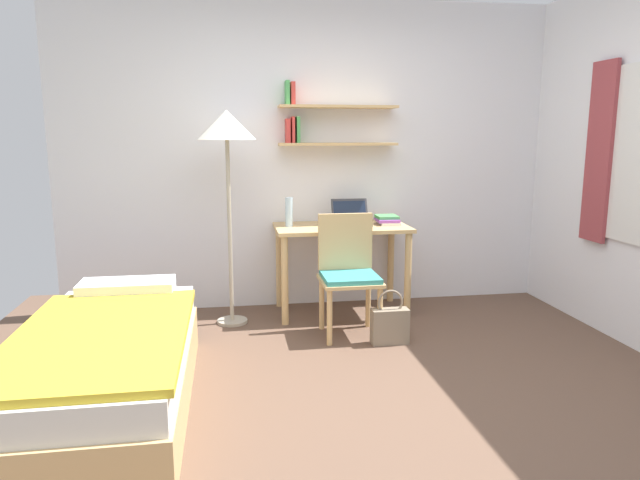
% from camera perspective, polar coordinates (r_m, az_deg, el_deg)
% --- Properties ---
extents(ground_plane, '(5.28, 5.28, 0.00)m').
position_cam_1_polar(ground_plane, '(3.32, 5.68, -16.08)').
color(ground_plane, brown).
extents(wall_back, '(4.40, 0.27, 2.60)m').
position_cam_1_polar(wall_back, '(4.96, -0.05, 8.45)').
color(wall_back, white).
rests_on(wall_back, ground_plane).
extents(bed, '(0.88, 1.84, 0.54)m').
position_cam_1_polar(bed, '(3.38, -20.45, -11.77)').
color(bed, tan).
rests_on(bed, ground_plane).
extents(desk, '(1.10, 0.59, 0.74)m').
position_cam_1_polar(desk, '(4.74, 2.17, -0.14)').
color(desk, tan).
rests_on(desk, ground_plane).
extents(desk_chair, '(0.44, 0.42, 0.90)m').
position_cam_1_polar(desk_chair, '(4.27, 2.85, -3.02)').
color(desk_chair, tan).
rests_on(desk_chair, ground_plane).
extents(standing_lamp, '(0.44, 0.44, 1.67)m').
position_cam_1_polar(standing_lamp, '(4.43, -9.30, 10.36)').
color(standing_lamp, '#B2A893').
rests_on(standing_lamp, ground_plane).
extents(laptop, '(0.31, 0.23, 0.21)m').
position_cam_1_polar(laptop, '(4.78, 3.07, 2.19)').
color(laptop, '#2D2D33').
rests_on(laptop, desk).
extents(water_bottle, '(0.06, 0.06, 0.24)m').
position_cam_1_polar(water_bottle, '(4.67, -3.12, 2.82)').
color(water_bottle, silver).
rests_on(water_bottle, desk).
extents(book_stack, '(0.20, 0.24, 0.07)m').
position_cam_1_polar(book_stack, '(4.84, 6.76, 2.01)').
color(book_stack, silver).
rests_on(book_stack, desk).
extents(handbag, '(0.27, 0.11, 0.40)m').
position_cam_1_polar(handbag, '(4.17, 7.00, -8.40)').
color(handbag, gray).
rests_on(handbag, ground_plane).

